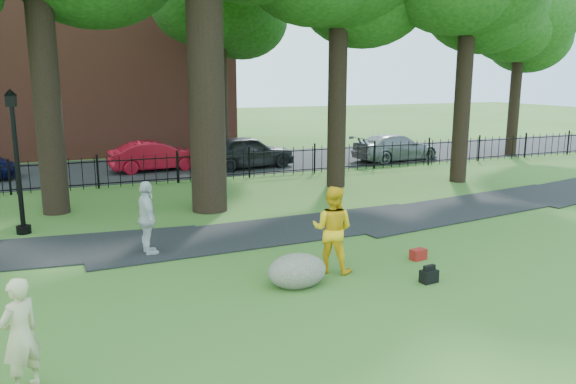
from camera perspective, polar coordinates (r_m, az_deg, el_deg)
name	(u,v)px	position (r m, az deg, el deg)	size (l,w,h in m)	color
ground	(297,285)	(11.64, 0.93, -9.45)	(120.00, 120.00, 0.00)	#365B1F
footpath	(274,232)	(15.42, -1.40, -4.06)	(36.00, 2.60, 0.03)	black
street	(160,168)	(26.64, -12.83, 2.43)	(80.00, 7.00, 0.02)	black
iron_fence	(177,168)	(22.66, -11.17, 2.42)	(44.00, 0.04, 1.20)	black
brick_building	(55,41)	(34.00, -22.56, 13.97)	(18.00, 8.00, 12.00)	brown
woman	(20,335)	(8.55, -25.57, -12.97)	(0.59, 0.38, 1.61)	#C1B584
man	(332,229)	(12.19, 4.53, -3.80)	(0.92, 0.72, 1.89)	yellow
pedestrian	(147,218)	(13.67, -14.11, -2.62)	(1.05, 0.44, 1.79)	silver
boulder	(297,268)	(11.52, 0.92, -7.76)	(1.23, 0.93, 0.72)	#696257
lamppost	(17,164)	(16.50, -25.80, 2.55)	(0.38, 0.38, 3.87)	black
backpack	(429,276)	(12.09, 14.12, -8.30)	(0.36, 0.22, 0.27)	black
red_bag	(418,254)	(13.47, 13.09, -6.19)	(0.37, 0.23, 0.25)	maroon
red_sedan	(156,156)	(25.72, -13.31, 3.58)	(1.41, 4.06, 1.34)	maroon
grey_car	(246,152)	(25.84, -4.27, 4.11)	(1.80, 4.47, 1.52)	black
silver_car	(395,148)	(28.46, 10.86, 4.46)	(1.87, 4.60, 1.33)	gray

